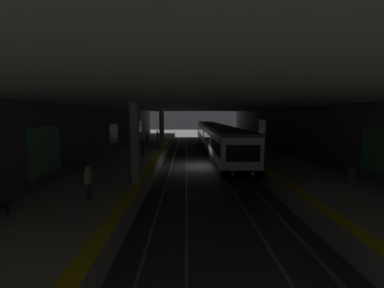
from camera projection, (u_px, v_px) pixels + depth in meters
ground_plane at (202, 166)px, 24.15m from camera, size 120.00×120.00×0.00m
track_left at (225, 165)px, 24.19m from camera, size 60.00×1.53×0.16m
track_right at (179, 165)px, 24.09m from camera, size 60.00×1.53×0.16m
platform_left at (270, 161)px, 24.23m from camera, size 60.00×5.30×1.06m
platform_right at (133, 161)px, 23.95m from camera, size 60.00×5.30×1.06m
wall_left at (301, 137)px, 24.04m from camera, size 60.00×0.56×5.60m
wall_right at (101, 137)px, 23.64m from camera, size 60.00×0.56×5.60m
ceiling_slab at (202, 105)px, 23.48m from camera, size 60.00×19.40×0.40m
pillar_near at (135, 143)px, 14.00m from camera, size 0.56×0.56×4.55m
pillar_far at (162, 128)px, 29.30m from camera, size 0.56×0.56×4.55m
metro_train at (214, 137)px, 33.56m from camera, size 34.64×2.83×3.49m
bench_left_near at (292, 150)px, 23.83m from camera, size 1.70×0.47×0.86m
bench_left_mid at (274, 144)px, 28.81m from camera, size 1.70×0.47×0.86m
bench_left_far at (259, 139)px, 34.65m from camera, size 1.70×0.47×0.86m
bench_right_mid at (82, 164)px, 17.00m from camera, size 1.70×0.47×0.86m
bench_right_far at (136, 139)px, 35.22m from camera, size 1.70×0.47×0.86m
person_waiting_near at (157, 135)px, 37.16m from camera, size 0.60×0.22×1.56m
person_walking_mid at (143, 146)px, 23.28m from camera, size 0.60×0.24×1.74m
person_standing_far at (88, 181)px, 11.43m from camera, size 0.60×0.22×1.57m
person_boarding at (147, 138)px, 31.27m from camera, size 0.60×0.24×1.72m
suitcase_rolling at (281, 151)px, 24.70m from camera, size 0.42×0.27×0.95m
trash_bin at (351, 176)px, 14.16m from camera, size 0.44×0.44×0.85m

